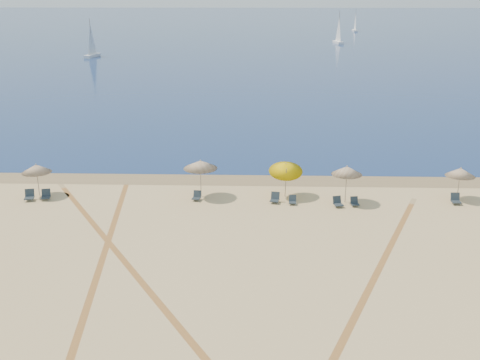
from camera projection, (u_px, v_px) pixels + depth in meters
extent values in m
plane|color=#0C2151|center=(255.00, 23.00, 232.49)|extent=(500.00, 500.00, 0.00)
plane|color=olive|center=(242.00, 179.00, 42.22)|extent=(500.00, 500.00, 0.00)
cylinder|color=gray|center=(38.00, 181.00, 38.58)|extent=(0.05, 0.05, 2.10)
cone|color=beige|center=(36.00, 168.00, 38.29)|extent=(1.99, 1.99, 0.55)
sphere|color=gray|center=(36.00, 164.00, 38.20)|extent=(0.08, 0.08, 0.08)
cylinder|color=gray|center=(201.00, 180.00, 38.31)|extent=(0.05, 0.11, 2.45)
cone|color=beige|center=(200.00, 164.00, 37.99)|extent=(2.29, 2.30, 0.60)
sphere|color=gray|center=(200.00, 160.00, 37.89)|extent=(0.08, 0.08, 0.08)
cylinder|color=gray|center=(286.00, 183.00, 38.05)|extent=(0.05, 0.75, 2.24)
cone|color=#DAB302|center=(286.00, 168.00, 38.03)|extent=(2.29, 2.35, 1.21)
sphere|color=gray|center=(286.00, 163.00, 37.94)|extent=(0.08, 0.08, 0.08)
cylinder|color=gray|center=(346.00, 185.00, 37.29)|extent=(0.05, 0.05, 2.38)
cone|color=beige|center=(347.00, 170.00, 36.96)|extent=(2.02, 2.02, 0.55)
sphere|color=gray|center=(347.00, 166.00, 36.86)|extent=(0.08, 0.08, 0.08)
cylinder|color=gray|center=(459.00, 185.00, 37.87)|extent=(0.05, 0.10, 2.10)
cone|color=beige|center=(460.00, 172.00, 37.56)|extent=(1.95, 1.96, 0.60)
sphere|color=gray|center=(461.00, 168.00, 37.46)|extent=(0.08, 0.08, 0.08)
cube|color=#1C252C|center=(29.00, 198.00, 37.90)|extent=(0.71, 0.71, 0.05)
cube|color=#1C252C|center=(30.00, 193.00, 38.09)|extent=(0.63, 0.33, 0.54)
cylinder|color=#A5A5AD|center=(24.00, 201.00, 37.69)|extent=(0.03, 0.03, 0.20)
cylinder|color=#A5A5AD|center=(32.00, 200.00, 37.76)|extent=(0.03, 0.03, 0.20)
cube|color=#1C252C|center=(46.00, 197.00, 38.03)|extent=(0.68, 0.68, 0.05)
cube|color=#1C252C|center=(46.00, 192.00, 38.21)|extent=(0.60, 0.32, 0.51)
cylinder|color=#A5A5AD|center=(41.00, 200.00, 37.83)|extent=(0.03, 0.03, 0.19)
cylinder|color=#A5A5AD|center=(48.00, 200.00, 37.90)|extent=(0.03, 0.03, 0.19)
cube|color=#1C252C|center=(196.00, 198.00, 37.92)|extent=(0.61, 0.61, 0.05)
cube|color=#1C252C|center=(197.00, 194.00, 38.08)|extent=(0.55, 0.29, 0.47)
cylinder|color=#A5A5AD|center=(193.00, 200.00, 37.81)|extent=(0.02, 0.02, 0.17)
cylinder|color=#A5A5AD|center=(199.00, 201.00, 37.72)|extent=(0.02, 0.02, 0.17)
cube|color=#1C252C|center=(275.00, 200.00, 37.48)|extent=(0.67, 0.67, 0.05)
cube|color=#1C252C|center=(275.00, 196.00, 37.66)|extent=(0.60, 0.32, 0.51)
cylinder|color=#A5A5AD|center=(271.00, 203.00, 37.37)|extent=(0.02, 0.02, 0.19)
cylinder|color=#A5A5AD|center=(278.00, 203.00, 37.27)|extent=(0.02, 0.02, 0.19)
cube|color=#1C252C|center=(292.00, 202.00, 37.23)|extent=(0.51, 0.51, 0.04)
cube|color=#1C252C|center=(293.00, 198.00, 37.39)|extent=(0.50, 0.21, 0.43)
cylinder|color=#A5A5AD|center=(290.00, 204.00, 37.11)|extent=(0.02, 0.02, 0.16)
cylinder|color=#A5A5AD|center=(296.00, 204.00, 37.07)|extent=(0.02, 0.02, 0.16)
cube|color=#1C252C|center=(338.00, 204.00, 36.79)|extent=(0.68, 0.68, 0.05)
cube|color=#1C252C|center=(337.00, 200.00, 36.96)|extent=(0.59, 0.35, 0.49)
cylinder|color=#A5A5AD|center=(336.00, 207.00, 36.58)|extent=(0.02, 0.02, 0.18)
cylinder|color=#A5A5AD|center=(342.00, 207.00, 36.68)|extent=(0.02, 0.02, 0.18)
cube|color=#1C252C|center=(355.00, 204.00, 36.91)|extent=(0.56, 0.56, 0.05)
cube|color=#1C252C|center=(354.00, 200.00, 37.07)|extent=(0.52, 0.25, 0.44)
cylinder|color=#A5A5AD|center=(352.00, 206.00, 36.75)|extent=(0.02, 0.02, 0.16)
cylinder|color=#A5A5AD|center=(358.00, 206.00, 36.79)|extent=(0.02, 0.02, 0.16)
cube|color=#1C252C|center=(456.00, 202.00, 37.27)|extent=(0.59, 0.59, 0.05)
cube|color=#1C252C|center=(455.00, 196.00, 37.45)|extent=(0.59, 0.23, 0.52)
cylinder|color=#A5A5AD|center=(453.00, 204.00, 37.11)|extent=(0.03, 0.03, 0.19)
cylinder|color=#A5A5AD|center=(461.00, 204.00, 37.08)|extent=(0.03, 0.03, 0.19)
cube|color=white|center=(92.00, 56.00, 117.54)|extent=(2.22, 5.37, 0.57)
cylinder|color=gray|center=(91.00, 37.00, 116.36)|extent=(0.11, 0.11, 7.59)
cube|color=white|center=(338.00, 42.00, 146.66)|extent=(2.26, 5.63, 0.60)
cylinder|color=gray|center=(339.00, 27.00, 145.42)|extent=(0.12, 0.12, 7.96)
cube|color=white|center=(355.00, 31.00, 188.26)|extent=(1.27, 4.93, 0.54)
cylinder|color=gray|center=(356.00, 20.00, 187.14)|extent=(0.11, 0.11, 7.16)
plane|color=tan|center=(99.00, 269.00, 28.72)|extent=(31.04, 31.04, 0.00)
plane|color=tan|center=(102.00, 259.00, 29.76)|extent=(31.04, 31.04, 0.00)
plane|color=tan|center=(361.00, 306.00, 25.39)|extent=(36.81, 36.81, 0.00)
plane|color=tan|center=(366.00, 294.00, 26.33)|extent=(36.81, 36.81, 0.00)
plane|color=tan|center=(129.00, 267.00, 28.89)|extent=(38.52, 38.52, 0.00)
plane|color=tan|center=(122.00, 259.00, 29.79)|extent=(38.52, 38.52, 0.00)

